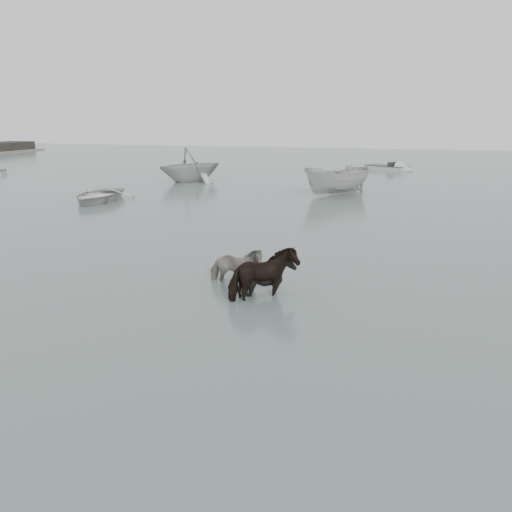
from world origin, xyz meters
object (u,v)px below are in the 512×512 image
Objects in this scene: pony_pinto at (236,260)px; pony_black at (269,270)px; pony_dark at (265,271)px; rowboat_lead at (98,193)px.

pony_pinto reaches higher than pony_black.
pony_pinto is at bearing 68.21° from pony_dark.
pony_black is (1.12, -0.61, -0.01)m from pony_pinto.
pony_pinto is 1.20× the size of pony_black.
pony_dark reaches higher than pony_black.
rowboat_lead is (-13.13, 12.16, -0.20)m from pony_black.
pony_pinto is 1.28m from pony_black.
pony_dark is 1.16× the size of pony_black.
pony_pinto is 1.53m from pony_dark.
rowboat_lead is (-12.00, 11.55, -0.21)m from pony_pinto.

